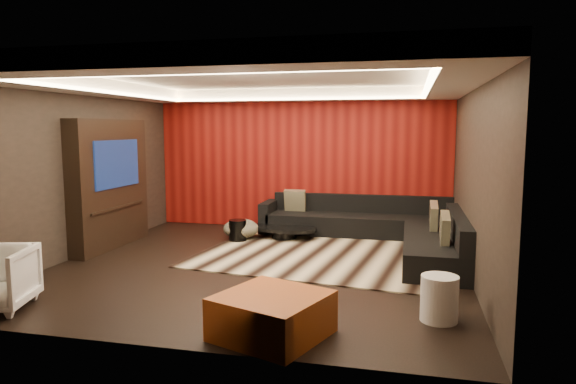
% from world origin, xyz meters
% --- Properties ---
extents(floor, '(6.00, 6.00, 0.02)m').
position_xyz_m(floor, '(0.00, 0.00, -0.01)').
color(floor, black).
rests_on(floor, ground).
extents(ceiling, '(6.00, 6.00, 0.02)m').
position_xyz_m(ceiling, '(0.00, 0.00, 2.81)').
color(ceiling, silver).
rests_on(ceiling, ground).
extents(wall_back, '(6.00, 0.02, 2.80)m').
position_xyz_m(wall_back, '(0.00, 3.01, 1.40)').
color(wall_back, black).
rests_on(wall_back, ground).
extents(wall_left, '(0.02, 6.00, 2.80)m').
position_xyz_m(wall_left, '(-3.01, 0.00, 1.40)').
color(wall_left, black).
rests_on(wall_left, ground).
extents(wall_right, '(0.02, 6.00, 2.80)m').
position_xyz_m(wall_right, '(3.01, 0.00, 1.40)').
color(wall_right, black).
rests_on(wall_right, ground).
extents(red_feature_wall, '(5.98, 0.05, 2.78)m').
position_xyz_m(red_feature_wall, '(0.00, 2.97, 1.40)').
color(red_feature_wall, '#6B0C0A').
rests_on(red_feature_wall, ground).
extents(soffit_back, '(6.00, 0.60, 0.22)m').
position_xyz_m(soffit_back, '(0.00, 2.70, 2.69)').
color(soffit_back, silver).
rests_on(soffit_back, ground).
extents(soffit_front, '(6.00, 0.60, 0.22)m').
position_xyz_m(soffit_front, '(0.00, -2.70, 2.69)').
color(soffit_front, silver).
rests_on(soffit_front, ground).
extents(soffit_left, '(0.60, 4.80, 0.22)m').
position_xyz_m(soffit_left, '(-2.70, 0.00, 2.69)').
color(soffit_left, silver).
rests_on(soffit_left, ground).
extents(soffit_right, '(0.60, 4.80, 0.22)m').
position_xyz_m(soffit_right, '(2.70, 0.00, 2.69)').
color(soffit_right, silver).
rests_on(soffit_right, ground).
extents(cove_back, '(4.80, 0.08, 0.04)m').
position_xyz_m(cove_back, '(0.00, 2.36, 2.60)').
color(cove_back, '#FFD899').
rests_on(cove_back, ground).
extents(cove_front, '(4.80, 0.08, 0.04)m').
position_xyz_m(cove_front, '(0.00, -2.36, 2.60)').
color(cove_front, '#FFD899').
rests_on(cove_front, ground).
extents(cove_left, '(0.08, 4.80, 0.04)m').
position_xyz_m(cove_left, '(-2.36, 0.00, 2.60)').
color(cove_left, '#FFD899').
rests_on(cove_left, ground).
extents(cove_right, '(0.08, 4.80, 0.04)m').
position_xyz_m(cove_right, '(2.36, 0.00, 2.60)').
color(cove_right, '#FFD899').
rests_on(cove_right, ground).
extents(tv_surround, '(0.30, 2.00, 2.20)m').
position_xyz_m(tv_surround, '(-2.85, 0.60, 1.10)').
color(tv_surround, black).
rests_on(tv_surround, ground).
extents(tv_screen, '(0.04, 1.30, 0.80)m').
position_xyz_m(tv_screen, '(-2.69, 0.60, 1.45)').
color(tv_screen, black).
rests_on(tv_screen, ground).
extents(tv_shelf, '(0.04, 1.60, 0.04)m').
position_xyz_m(tv_shelf, '(-2.69, 0.60, 0.70)').
color(tv_shelf, black).
rests_on(tv_shelf, ground).
extents(rug, '(4.35, 3.49, 0.02)m').
position_xyz_m(rug, '(0.90, 0.80, 0.01)').
color(rug, beige).
rests_on(rug, floor).
extents(coffee_table, '(1.45, 1.45, 0.21)m').
position_xyz_m(coffee_table, '(-0.08, 1.92, 0.13)').
color(coffee_table, black).
rests_on(coffee_table, rug).
extents(drum_stool, '(0.34, 0.34, 0.38)m').
position_xyz_m(drum_stool, '(-0.85, 1.49, 0.21)').
color(drum_stool, black).
rests_on(drum_stool, rug).
extents(striped_pouf, '(0.83, 0.83, 0.36)m').
position_xyz_m(striped_pouf, '(-0.85, 1.68, 0.20)').
color(striped_pouf, '#BCB792').
rests_on(striped_pouf, rug).
extents(white_side_table, '(0.48, 0.48, 0.49)m').
position_xyz_m(white_side_table, '(2.50, -1.70, 0.25)').
color(white_side_table, white).
rests_on(white_side_table, floor).
extents(orange_ottoman, '(1.23, 1.23, 0.43)m').
position_xyz_m(orange_ottoman, '(0.87, -2.50, 0.21)').
color(orange_ottoman, '#A73F15').
rests_on(orange_ottoman, floor).
extents(sectional_sofa, '(3.65, 3.50, 0.75)m').
position_xyz_m(sectional_sofa, '(1.73, 1.86, 0.26)').
color(sectional_sofa, black).
rests_on(sectional_sofa, floor).
extents(throw_pillows, '(2.99, 2.70, 0.50)m').
position_xyz_m(throw_pillows, '(1.73, 1.46, 0.62)').
color(throw_pillows, '#BAB388').
rests_on(throw_pillows, sectional_sofa).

